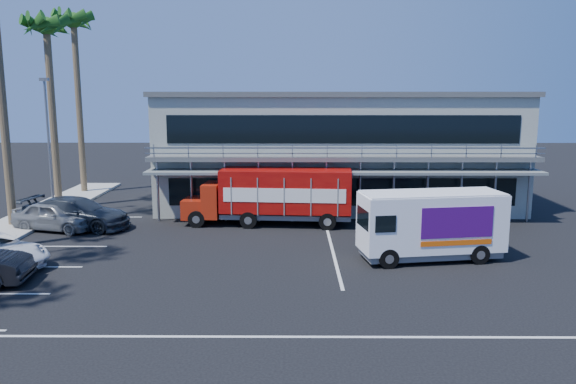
{
  "coord_description": "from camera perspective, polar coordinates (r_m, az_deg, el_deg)",
  "views": [
    {
      "loc": [
        0.08,
        -21.87,
        7.27
      ],
      "look_at": [
        -0.09,
        6.02,
        2.3
      ],
      "focal_mm": 35.0,
      "sensor_mm": 36.0,
      "label": 1
    }
  ],
  "objects": [
    {
      "name": "white_van",
      "position": [
        25.28,
        14.31,
        -3.19
      ],
      "size": [
        6.42,
        3.05,
        3.01
      ],
      "rotation": [
        0.0,
        0.0,
        0.16
      ],
      "color": "white",
      "rests_on": "ground"
    },
    {
      "name": "parked_car_e",
      "position": [
        32.33,
        -22.57,
        -2.25
      ],
      "size": [
        4.94,
        3.07,
        1.57
      ],
      "primitive_type": "imported",
      "rotation": [
        0.0,
        0.0,
        1.29
      ],
      "color": "slate",
      "rests_on": "ground"
    },
    {
      "name": "building",
      "position": [
        37.1,
        4.88,
        4.48
      ],
      "size": [
        22.4,
        12.0,
        7.3
      ],
      "color": "#969B8E",
      "rests_on": "ground"
    },
    {
      "name": "red_truck",
      "position": [
        30.94,
        -1.4,
        -0.26
      ],
      "size": [
        9.38,
        2.88,
        3.11
      ],
      "rotation": [
        0.0,
        0.0,
        -0.07
      ],
      "color": "#A4200D",
      "rests_on": "ground"
    },
    {
      "name": "light_pole_far",
      "position": [
        35.94,
        -23.15,
        4.88
      ],
      "size": [
        0.5,
        0.25,
        8.09
      ],
      "color": "gray",
      "rests_on": "ground"
    },
    {
      "name": "palm_f",
      "position": [
        43.33,
        -20.9,
        15.03
      ],
      "size": [
        2.8,
        2.8,
        13.25
      ],
      "color": "brown",
      "rests_on": "ground"
    },
    {
      "name": "palm_e",
      "position": [
        38.01,
        -23.29,
        14.29
      ],
      "size": [
        2.8,
        2.8,
        12.25
      ],
      "color": "brown",
      "rests_on": "ground"
    },
    {
      "name": "ground",
      "position": [
        23.05,
        0.14,
        -8.28
      ],
      "size": [
        120.0,
        120.0,
        0.0
      ],
      "primitive_type": "plane",
      "color": "black",
      "rests_on": "ground"
    },
    {
      "name": "parked_car_d",
      "position": [
        32.31,
        -20.68,
        -2.03
      ],
      "size": [
        6.15,
        3.4,
        1.69
      ],
      "primitive_type": "imported",
      "rotation": [
        0.0,
        0.0,
        1.38
      ],
      "color": "#272D34",
      "rests_on": "ground"
    }
  ]
}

